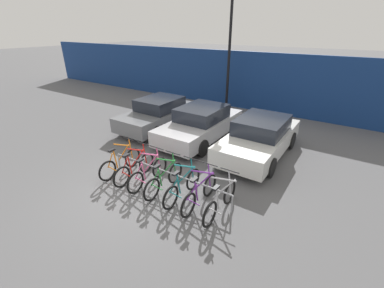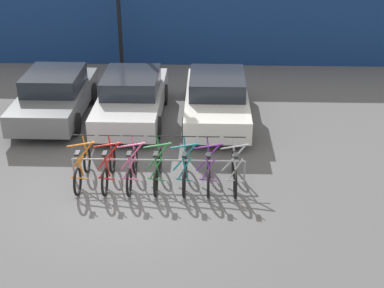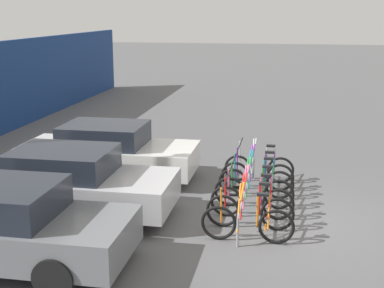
% 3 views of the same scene
% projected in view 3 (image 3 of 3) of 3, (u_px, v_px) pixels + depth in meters
% --- Properties ---
extents(ground_plane, '(120.00, 120.00, 0.00)m').
position_uv_depth(ground_plane, '(277.00, 220.00, 10.78)').
color(ground_plane, '#59595B').
extents(bike_rack, '(4.13, 0.04, 0.57)m').
position_uv_depth(bike_rack, '(247.00, 185.00, 11.41)').
color(bike_rack, gray).
rests_on(bike_rack, ground).
extents(bicycle_orange, '(0.68, 1.71, 1.05)m').
position_uv_depth(bicycle_orange, '(247.00, 222.00, 9.70)').
color(bicycle_orange, black).
rests_on(bicycle_orange, ground).
extents(bicycle_red, '(0.68, 1.71, 1.05)m').
position_uv_depth(bicycle_red, '(250.00, 210.00, 10.29)').
color(bicycle_red, black).
rests_on(bicycle_red, ground).
extents(bicycle_pink, '(0.68, 1.71, 1.05)m').
position_uv_depth(bicycle_pink, '(252.00, 200.00, 10.82)').
color(bicycle_pink, black).
rests_on(bicycle_pink, ground).
extents(bicycle_green, '(0.68, 1.71, 1.05)m').
position_uv_depth(bicycle_green, '(254.00, 191.00, 11.40)').
color(bicycle_green, black).
rests_on(bicycle_green, ground).
extents(bicycle_teal, '(0.68, 1.71, 1.05)m').
position_uv_depth(bicycle_teal, '(256.00, 182.00, 12.02)').
color(bicycle_teal, black).
rests_on(bicycle_teal, ground).
extents(bicycle_purple, '(0.68, 1.71, 1.05)m').
position_uv_depth(bicycle_purple, '(257.00, 174.00, 12.54)').
color(bicycle_purple, black).
rests_on(bicycle_purple, ground).
extents(bicycle_silver, '(0.68, 1.71, 1.05)m').
position_uv_depth(bicycle_silver, '(259.00, 167.00, 13.12)').
color(bicycle_silver, black).
rests_on(bicycle_silver, ground).
extents(car_grey, '(1.91, 4.11, 1.40)m').
position_uv_depth(car_grey, '(5.00, 226.00, 8.75)').
color(car_grey, slate).
rests_on(car_grey, ground).
extents(car_silver, '(1.91, 4.32, 1.40)m').
position_uv_depth(car_silver, '(68.00, 183.00, 10.94)').
color(car_silver, '#B7B7BC').
rests_on(car_silver, ground).
extents(car_white, '(1.91, 4.33, 1.40)m').
position_uv_depth(car_white, '(108.00, 152.00, 13.34)').
color(car_white, silver).
rests_on(car_white, ground).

